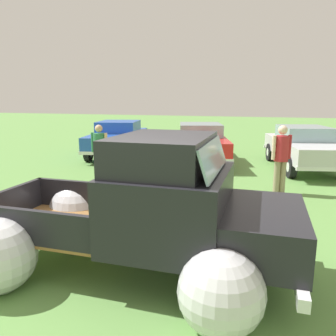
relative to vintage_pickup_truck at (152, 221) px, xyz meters
name	(u,v)px	position (x,y,z in m)	size (l,w,h in m)	color
ground_plane	(127,268)	(-0.39, -0.01, -0.76)	(80.00, 80.00, 0.00)	#609347
vintage_pickup_truck	(152,221)	(0.00, 0.00, 0.00)	(4.66, 2.82, 1.96)	black
show_car_0	(118,137)	(-4.66, 8.62, 0.03)	(2.78, 4.70, 1.43)	black
show_car_1	(200,141)	(-1.11, 8.31, 0.03)	(2.96, 4.79, 1.43)	black
show_car_2	(304,146)	(2.54, 8.13, 0.02)	(2.76, 4.76, 1.43)	black
spectator_0	(281,155)	(1.72, 4.64, 0.23)	(0.50, 0.47, 1.73)	gray
spectator_1	(100,149)	(-3.27, 4.50, 0.17)	(0.53, 0.35, 1.63)	black
spectator_2	(144,161)	(-1.32, 3.04, 0.20)	(0.48, 0.48, 1.67)	black
lane_cone_0	(108,188)	(-2.16, 2.81, -0.45)	(0.36, 0.36, 0.63)	black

